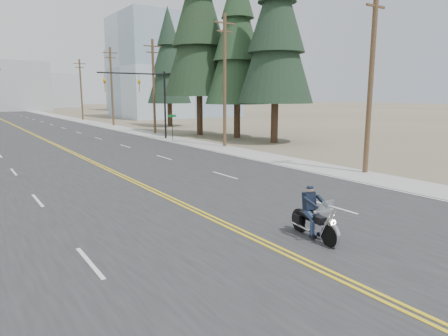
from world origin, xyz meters
name	(u,v)px	position (x,y,z in m)	size (l,w,h in m)	color
ground_plane	(323,271)	(0.00, 0.00, 0.00)	(400.00, 400.00, 0.00)	#776D56
road	(8,122)	(0.00, 70.00, 0.01)	(20.00, 200.00, 0.01)	#303033
sidewalk_right	(78,120)	(11.50, 70.00, 0.01)	(3.00, 200.00, 0.01)	#A5A5A0
traffic_mast_right	(147,92)	(8.98, 32.00, 4.94)	(7.10, 0.26, 7.00)	black
street_sign	(172,123)	(10.80, 30.00, 1.80)	(0.90, 0.06, 2.62)	black
utility_pole_a	(371,75)	(12.50, 8.00, 5.73)	(2.20, 0.30, 11.00)	brown
utility_pole_b	(225,79)	(12.50, 23.00, 5.98)	(2.20, 0.30, 11.50)	brown
utility_pole_c	(154,85)	(12.50, 38.00, 5.73)	(2.20, 0.30, 11.00)	brown
utility_pole_d	(112,85)	(12.50, 53.00, 5.98)	(2.20, 0.30, 11.50)	brown
utility_pole_e	(81,89)	(12.50, 70.00, 5.73)	(2.20, 0.30, 11.00)	brown
glass_building	(175,69)	(32.00, 70.00, 10.00)	(24.00, 16.00, 20.00)	#9EB5CC
haze_bldg_b	(14,86)	(8.00, 125.00, 7.00)	(18.00, 14.00, 14.00)	#ADB2B7
haze_bldg_c	(138,80)	(40.00, 110.00, 9.00)	(16.00, 12.00, 18.00)	#B7BCC6
haze_bldg_e	(57,91)	(25.00, 150.00, 6.00)	(14.00, 14.00, 12.00)	#B7BCC6
motorcyclist	(315,213)	(1.60, 1.86, 0.86)	(0.94, 2.20, 1.72)	black
conifer_near	(277,25)	(18.19, 22.75, 10.97)	(7.22, 7.22, 19.11)	#382619
conifer_mid	(238,38)	(17.81, 28.41, 10.47)	(6.84, 6.84, 18.25)	#382619
conifer_tall	(199,20)	(16.12, 33.48, 12.82)	(8.04, 8.04, 22.33)	#382619
conifer_far	(169,59)	(18.98, 46.88, 9.75)	(6.34, 6.34, 16.99)	#382619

